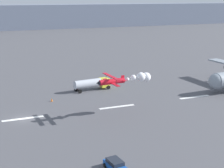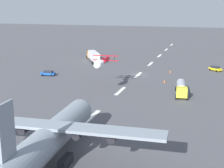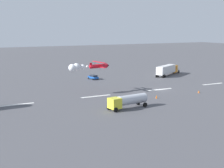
{
  "view_description": "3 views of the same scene",
  "coord_description": "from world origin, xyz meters",
  "views": [
    {
      "loc": [
        -6.98,
        -64.62,
        23.28
      ],
      "look_at": [
        16.74,
        -4.82,
        6.54
      ],
      "focal_mm": 54.84,
      "sensor_mm": 36.0,
      "label": 1
    },
    {
      "loc": [
        94.86,
        21.15,
        20.77
      ],
      "look_at": [
        26.69,
        0.0,
        3.37
      ],
      "focal_mm": 52.68,
      "sensor_mm": 36.0,
      "label": 2
    },
    {
      "loc": [
        53.93,
        74.24,
        17.28
      ],
      "look_at": [
        16.46,
        2.36,
        3.25
      ],
      "focal_mm": 52.76,
      "sensor_mm": 36.0,
      "label": 3
    }
  ],
  "objects": [
    {
      "name": "runway_stripe_4",
      "position": [
        0.0,
        0.0,
        0.01
      ],
      "size": [
        8.0,
        0.9,
        0.01
      ],
      "primitive_type": "cube",
      "color": "white",
      "rests_on": "ground"
    },
    {
      "name": "fuel_tanker_truck",
      "position": [
        19.12,
        14.64,
        1.74
      ],
      "size": [
        9.45,
        3.81,
        2.9
      ],
      "color": "yellow",
      "rests_on": "ground"
    },
    {
      "name": "ground_plane",
      "position": [
        0.0,
        0.0,
        0.0
      ],
      "size": [
        440.0,
        440.0,
        0.0
      ],
      "primitive_type": "plane",
      "color": "#4C4C51",
      "rests_on": "ground"
    },
    {
      "name": "stunt_biplane_red",
      "position": [
        21.24,
        -4.41,
        7.14
      ],
      "size": [
        12.05,
        6.59,
        2.05
      ],
      "color": "red"
    },
    {
      "name": "runway_stripe_6",
      "position": [
        39.66,
        0.0,
        0.01
      ],
      "size": [
        8.0,
        0.9,
        0.01
      ],
      "primitive_type": "cube",
      "color": "white",
      "rests_on": "ground"
    },
    {
      "name": "traffic_cone_far",
      "position": [
        7.57,
        9.04,
        0.38
      ],
      "size": [
        0.44,
        0.44,
        0.75
      ],
      "primitive_type": "cone",
      "color": "orange",
      "rests_on": "ground"
    },
    {
      "name": "followme_car_yellow",
      "position": [
        9.09,
        -25.41,
        0.81
      ],
      "size": [
        2.44,
        4.38,
        1.52
      ],
      "color": "#194CA5",
      "rests_on": "ground"
    },
    {
      "name": "runway_stripe_5",
      "position": [
        19.83,
        0.0,
        0.01
      ],
      "size": [
        8.0,
        0.9,
        0.01
      ],
      "primitive_type": "cube",
      "color": "white",
      "rests_on": "ground"
    }
  ]
}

